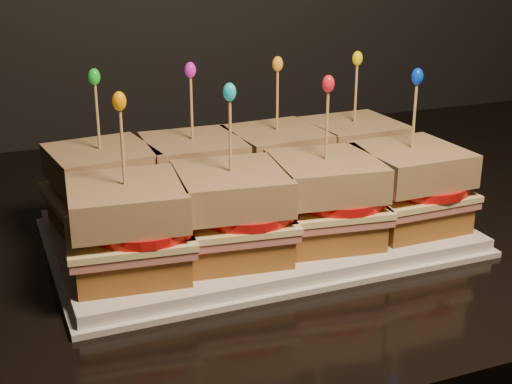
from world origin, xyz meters
name	(u,v)px	position (x,y,z in m)	size (l,w,h in m)	color
granite_slab	(137,242)	(-0.74, 1.64, 0.92)	(2.68, 0.75, 0.04)	black
platter	(256,232)	(-0.63, 1.55, 0.95)	(0.42, 0.26, 0.02)	white
platter_rim	(256,237)	(-0.63, 1.55, 0.95)	(0.43, 0.27, 0.01)	white
sandwich_0_bread_bot	(105,213)	(-0.78, 1.61, 0.97)	(0.10, 0.10, 0.03)	brown
sandwich_0_ham	(104,197)	(-0.78, 1.61, 0.99)	(0.11, 0.10, 0.01)	#B26154
sandwich_0_cheese	(103,191)	(-0.78, 1.61, 1.00)	(0.11, 0.11, 0.01)	#FEE89E
sandwich_0_tomato	(115,185)	(-0.77, 1.61, 1.01)	(0.10, 0.10, 0.01)	red
sandwich_0_bread_top	(101,165)	(-0.78, 1.61, 1.03)	(0.10, 0.10, 0.03)	#642F14
sandwich_0_pick	(98,121)	(-0.78, 1.61, 1.07)	(0.00, 0.00, 0.09)	tan
sandwich_0_frill	(94,77)	(-0.78, 1.61, 1.12)	(0.01, 0.01, 0.02)	green
sandwich_1_bread_bot	(194,200)	(-0.68, 1.61, 0.97)	(0.10, 0.10, 0.03)	brown
sandwich_1_ham	(194,185)	(-0.68, 1.61, 0.99)	(0.11, 0.10, 0.01)	#B26154
sandwich_1_cheese	(194,180)	(-0.68, 1.61, 1.00)	(0.11, 0.11, 0.01)	#FEE89E
sandwich_1_tomato	(206,173)	(-0.67, 1.61, 1.01)	(0.10, 0.10, 0.01)	red
sandwich_1_bread_top	(193,154)	(-0.68, 1.61, 1.03)	(0.10, 0.10, 0.03)	#642F14
sandwich_1_pick	(192,112)	(-0.68, 1.61, 1.07)	(0.00, 0.00, 0.09)	tan
sandwich_1_frill	(190,70)	(-0.68, 1.61, 1.12)	(0.01, 0.01, 0.02)	#CF1CBA
sandwich_2_bread_bot	(276,189)	(-0.58, 1.61, 0.97)	(0.10, 0.10, 0.03)	brown
sandwich_2_ham	(277,175)	(-0.58, 1.61, 0.99)	(0.11, 0.10, 0.01)	#B26154
sandwich_2_cheese	(277,169)	(-0.58, 1.61, 1.00)	(0.11, 0.11, 0.01)	#FEE89E
sandwich_2_tomato	(288,163)	(-0.57, 1.61, 1.01)	(0.10, 0.10, 0.01)	red
sandwich_2_bread_top	(277,145)	(-0.58, 1.61, 1.03)	(0.10, 0.10, 0.03)	#642F14
sandwich_2_pick	(277,104)	(-0.58, 1.61, 1.07)	(0.00, 0.00, 0.09)	tan
sandwich_2_frill	(278,64)	(-0.58, 1.61, 1.12)	(0.01, 0.01, 0.02)	orange
sandwich_3_bread_bot	(352,179)	(-0.48, 1.61, 0.97)	(0.10, 0.10, 0.03)	brown
sandwich_3_ham	(352,165)	(-0.48, 1.61, 0.99)	(0.11, 0.10, 0.01)	#B26154
sandwich_3_cheese	(353,159)	(-0.48, 1.61, 1.00)	(0.11, 0.11, 0.01)	#FEE89E
sandwich_3_tomato	(364,154)	(-0.47, 1.61, 1.01)	(0.10, 0.10, 0.01)	red
sandwich_3_bread_top	(354,136)	(-0.48, 1.61, 1.03)	(0.10, 0.10, 0.03)	#642F14
sandwich_3_pick	(356,97)	(-0.48, 1.61, 1.07)	(0.00, 0.00, 0.09)	tan
sandwich_3_frill	(357,58)	(-0.48, 1.61, 1.12)	(0.01, 0.01, 0.02)	yellow
sandwich_4_bread_bot	(130,257)	(-0.78, 1.49, 0.97)	(0.10, 0.10, 0.03)	brown
sandwich_4_ham	(128,239)	(-0.78, 1.49, 0.99)	(0.11, 0.10, 0.01)	#B26154
sandwich_4_cheese	(128,232)	(-0.78, 1.49, 1.00)	(0.11, 0.11, 0.01)	#FEE89E
sandwich_4_tomato	(142,225)	(-0.77, 1.49, 1.01)	(0.10, 0.10, 0.01)	red
sandwich_4_bread_top	(126,202)	(-0.78, 1.49, 1.03)	(0.10, 0.10, 0.03)	#642F14
sandwich_4_pick	(123,152)	(-0.78, 1.49, 1.07)	(0.00, 0.00, 0.09)	tan
sandwich_4_frill	(119,101)	(-0.78, 1.49, 1.12)	(0.01, 0.01, 0.02)	orange
sandwich_5_bread_bot	(231,241)	(-0.68, 1.49, 0.97)	(0.10, 0.10, 0.03)	brown
sandwich_5_ham	(231,224)	(-0.68, 1.49, 0.99)	(0.11, 0.10, 0.01)	#B26154
sandwich_5_cheese	(231,217)	(-0.68, 1.49, 1.00)	(0.11, 0.11, 0.01)	#FEE89E
sandwich_5_tomato	(245,210)	(-0.67, 1.49, 1.01)	(0.10, 0.10, 0.01)	red
sandwich_5_bread_top	(231,188)	(-0.68, 1.49, 1.03)	(0.10, 0.10, 0.03)	#642F14
sandwich_5_pick	(230,140)	(-0.68, 1.49, 1.07)	(0.00, 0.00, 0.09)	tan
sandwich_5_frill	(230,92)	(-0.68, 1.49, 1.12)	(0.01, 0.01, 0.02)	#0FBDC0
sandwich_6_bread_bot	(323,226)	(-0.58, 1.49, 0.97)	(0.10, 0.10, 0.03)	brown
sandwich_6_ham	(324,210)	(-0.58, 1.49, 0.99)	(0.11, 0.10, 0.01)	#B26154
sandwich_6_cheese	(324,203)	(-0.58, 1.49, 1.00)	(0.11, 0.11, 0.01)	#FEE89E
sandwich_6_tomato	(338,196)	(-0.57, 1.49, 1.01)	(0.10, 0.10, 0.01)	red
sandwich_6_bread_top	(325,176)	(-0.58, 1.49, 1.03)	(0.10, 0.10, 0.03)	#642F14
sandwich_6_pick	(327,130)	(-0.58, 1.49, 1.07)	(0.00, 0.00, 0.09)	tan
sandwich_6_frill	(328,84)	(-0.58, 1.49, 1.12)	(0.01, 0.01, 0.02)	red
sandwich_7_bread_bot	(407,212)	(-0.48, 1.49, 0.97)	(0.10, 0.10, 0.03)	brown
sandwich_7_ham	(408,197)	(-0.48, 1.49, 0.99)	(0.11, 0.10, 0.01)	#B26154
sandwich_7_cheese	(409,191)	(-0.48, 1.49, 1.00)	(0.11, 0.11, 0.01)	#FEE89E
sandwich_7_tomato	(422,184)	(-0.47, 1.49, 1.01)	(0.10, 0.10, 0.01)	red
sandwich_7_bread_top	(411,164)	(-0.48, 1.49, 1.03)	(0.10, 0.10, 0.03)	#642F14
sandwich_7_pick	(414,120)	(-0.48, 1.49, 1.07)	(0.00, 0.00, 0.09)	tan
sandwich_7_frill	(417,76)	(-0.48, 1.49, 1.12)	(0.01, 0.01, 0.02)	#0535DF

